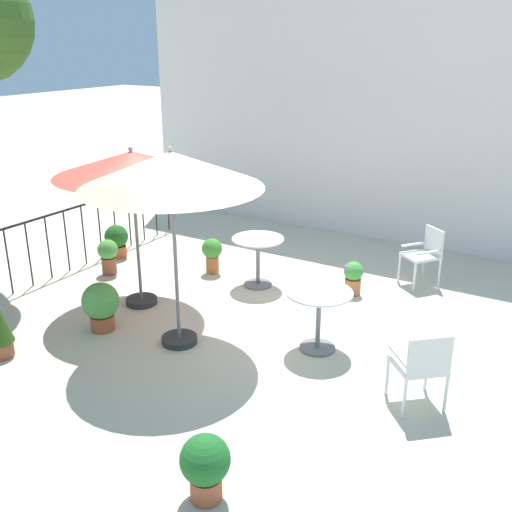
{
  "coord_description": "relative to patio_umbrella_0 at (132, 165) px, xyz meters",
  "views": [
    {
      "loc": [
        3.76,
        -5.92,
        3.56
      ],
      "look_at": [
        0.0,
        0.31,
        0.87
      ],
      "focal_mm": 41.74,
      "sensor_mm": 36.0,
      "label": 1
    }
  ],
  "objects": [
    {
      "name": "ground_plane",
      "position": [
        1.6,
        0.18,
        -1.98
      ],
      "size": [
        60.0,
        60.0,
        0.0
      ],
      "primitive_type": "plane",
      "color": "beige"
    },
    {
      "name": "villa_facade",
      "position": [
        1.6,
        4.6,
        0.36
      ],
      "size": [
        9.56,
        0.3,
        4.68
      ],
      "primitive_type": "cube",
      "color": "silver",
      "rests_on": "ground"
    },
    {
      "name": "terrace_railing",
      "position": [
        -1.85,
        0.18,
        -1.3
      ],
      "size": [
        0.03,
        5.81,
        1.01
      ],
      "color": "black",
      "rests_on": "ground"
    },
    {
      "name": "patio_umbrella_0",
      "position": [
        0.0,
        0.0,
        0.0
      ],
      "size": [
        2.06,
        2.06,
        2.22
      ],
      "color": "#2D2D2D",
      "rests_on": "ground"
    },
    {
      "name": "patio_umbrella_1",
      "position": [
        1.17,
        -0.63,
        0.17
      ],
      "size": [
        2.11,
        2.11,
        2.43
      ],
      "color": "#2D2D2D",
      "rests_on": "ground"
    },
    {
      "name": "cafe_table_0",
      "position": [
        1.08,
        1.42,
        -1.45
      ],
      "size": [
        0.77,
        0.77,
        0.76
      ],
      "color": "white",
      "rests_on": "ground"
    },
    {
      "name": "cafe_table_1",
      "position": [
        2.7,
        0.11,
        -1.45
      ],
      "size": [
        0.79,
        0.79,
        0.76
      ],
      "color": "white",
      "rests_on": "ground"
    },
    {
      "name": "patio_chair_0",
      "position": [
        4.11,
        -0.47,
        -1.47
      ],
      "size": [
        0.66,
        0.66,
        0.87
      ],
      "color": "silver",
      "rests_on": "ground"
    },
    {
      "name": "patio_chair_1",
      "position": [
        3.2,
        2.77,
        -1.46
      ],
      "size": [
        0.63,
        0.64,
        0.87
      ],
      "color": "white",
      "rests_on": "ground"
    },
    {
      "name": "potted_plant_0",
      "position": [
        3.0,
        -2.62,
        -1.64
      ],
      "size": [
        0.42,
        0.42,
        0.59
      ],
      "color": "#A35135",
      "rests_on": "ground"
    },
    {
      "name": "potted_plant_1",
      "position": [
        -1.63,
        1.24,
        -1.68
      ],
      "size": [
        0.4,
        0.4,
        0.57
      ],
      "color": "#B05429",
      "rests_on": "ground"
    },
    {
      "name": "potted_plant_2",
      "position": [
        -1.19,
        0.59,
        -1.65
      ],
      "size": [
        0.32,
        0.32,
        0.57
      ],
      "color": "brown",
      "rests_on": "ground"
    },
    {
      "name": "potted_plant_4",
      "position": [
        0.19,
        1.48,
        -1.64
      ],
      "size": [
        0.32,
        0.32,
        0.58
      ],
      "color": "#AF6237",
      "rests_on": "ground"
    },
    {
      "name": "potted_plant_7",
      "position": [
        2.43,
        1.85,
        -1.7
      ],
      "size": [
        0.28,
        0.28,
        0.5
      ],
      "color": "#BE6D45",
      "rests_on": "ground"
    },
    {
      "name": "potted_plant_8",
      "position": [
        0.11,
        -0.87,
        -1.62
      ],
      "size": [
        0.48,
        0.48,
        0.64
      ],
      "color": "#A9502E",
      "rests_on": "ground"
    }
  ]
}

